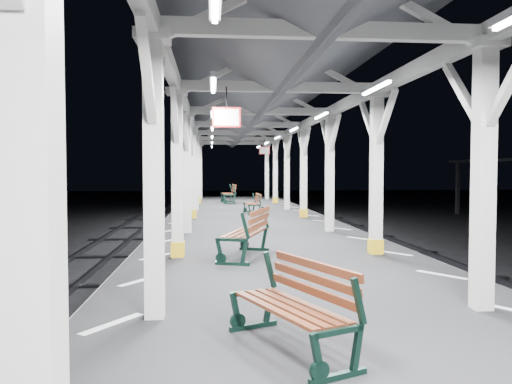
{
  "coord_description": "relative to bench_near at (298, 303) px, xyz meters",
  "views": [
    {
      "loc": [
        -1.34,
        -7.86,
        2.73
      ],
      "look_at": [
        -0.24,
        4.33,
        2.2
      ],
      "focal_mm": 35.0,
      "sensor_mm": 36.0,
      "label": 1
    }
  ],
  "objects": [
    {
      "name": "ground",
      "position": [
        0.51,
        3.16,
        -1.45
      ],
      "size": [
        120.0,
        120.0,
        0.0
      ],
      "primitive_type": "plane",
      "color": "black",
      "rests_on": "ground"
    },
    {
      "name": "platform",
      "position": [
        0.51,
        3.16,
        -0.95
      ],
      "size": [
        6.0,
        50.0,
        1.0
      ],
      "primitive_type": "cube",
      "color": "black",
      "rests_on": "ground"
    },
    {
      "name": "hazard_stripes_left",
      "position": [
        -1.94,
        3.16,
        -0.45
      ],
      "size": [
        1.0,
        48.0,
        0.01
      ],
      "primitive_type": "cube",
      "color": "silver",
      "rests_on": "platform"
    },
    {
      "name": "hazard_stripes_right",
      "position": [
        2.96,
        3.16,
        -0.45
      ],
      "size": [
        1.0,
        48.0,
        0.01
      ],
      "primitive_type": "cube",
      "color": "silver",
      "rests_on": "platform"
    },
    {
      "name": "canopy",
      "position": [
        0.51,
        3.15,
        3.11
      ],
      "size": [
        5.4,
        49.0,
        4.65
      ],
      "color": "silver",
      "rests_on": "platform"
    },
    {
      "name": "bench_near",
      "position": [
        0.0,
        0.0,
        0.0
      ],
      "size": [
        1.13,
        1.66,
        0.85
      ],
      "rotation": [
        0.0,
        0.0,
        0.4
      ],
      "color": "black",
      "rests_on": "platform"
    },
    {
      "name": "bench_mid",
      "position": [
        -0.08,
        5.1,
        0.07
      ],
      "size": [
        1.18,
        1.92,
        0.98
      ],
      "rotation": [
        0.0,
        0.0,
        -0.32
      ],
      "color": "black",
      "rests_on": "platform"
    },
    {
      "name": "bench_far",
      "position": [
        0.88,
        15.17,
        -0.02
      ],
      "size": [
        0.65,
        1.52,
        0.81
      ],
      "rotation": [
        0.0,
        0.0,
        0.07
      ],
      "color": "black",
      "rests_on": "platform"
    },
    {
      "name": "bench_extra",
      "position": [
        0.17,
        21.8,
        0.08
      ],
      "size": [
        0.8,
        1.88,
        1.0
      ],
      "rotation": [
        0.0,
        0.0,
        0.06
      ],
      "color": "black",
      "rests_on": "platform"
    }
  ]
}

